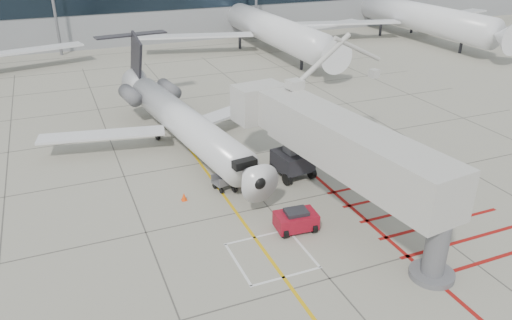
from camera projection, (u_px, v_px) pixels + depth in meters
name	position (u px, v px, depth m)	size (l,w,h in m)	color
ground_plane	(295.00, 238.00, 29.35)	(260.00, 260.00, 0.00)	gray
regional_jet	(193.00, 113.00, 38.13)	(22.56, 28.44, 7.45)	silver
jet_bridge	(352.00, 158.00, 29.90)	(9.60, 20.26, 8.10)	beige
pushback_tug	(296.00, 219.00, 29.89)	(2.47, 1.54, 1.44)	maroon
baggage_cart	(226.00, 181.00, 34.75)	(1.81, 1.15, 1.15)	#525257
ground_power_unit	(414.00, 175.00, 34.98)	(2.08, 1.21, 1.65)	beige
cone_nose	(184.00, 197.00, 33.32)	(0.39, 0.39, 0.55)	#F6450C
cone_side	(255.00, 171.00, 36.84)	(0.41, 0.41, 0.57)	#DD3D0B
bg_aircraft_c	(264.00, 8.00, 71.42)	(36.34, 40.38, 12.11)	silver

